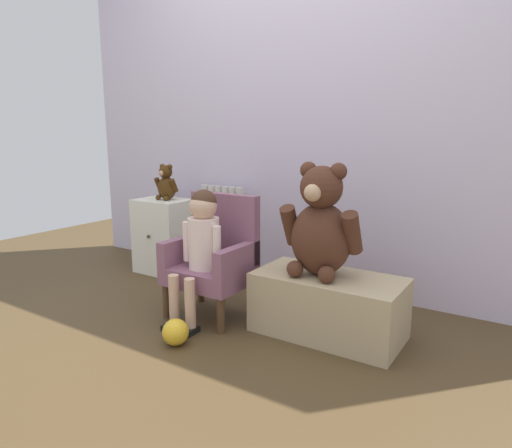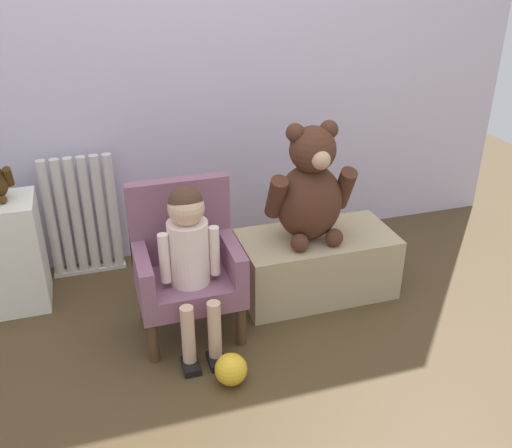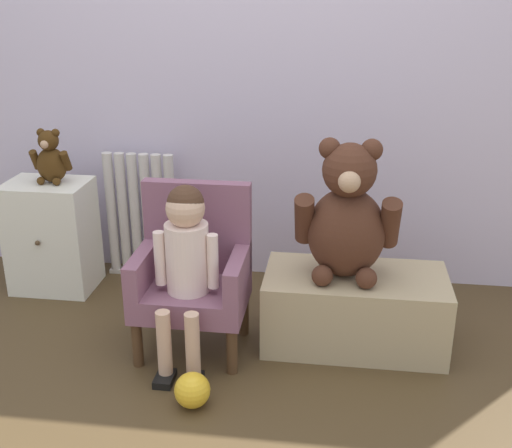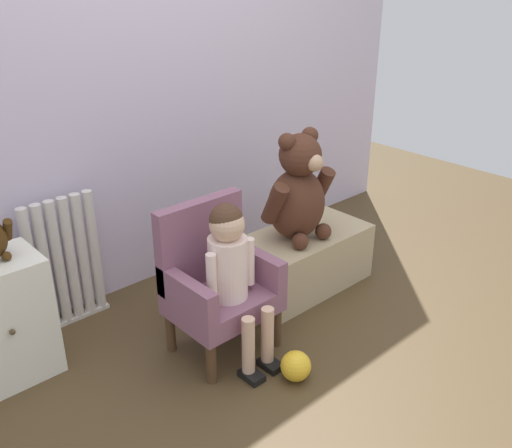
{
  "view_description": "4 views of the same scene",
  "coord_description": "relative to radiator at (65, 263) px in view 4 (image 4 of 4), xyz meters",
  "views": [
    {
      "loc": [
        1.38,
        -1.44,
        1.03
      ],
      "look_at": [
        0.1,
        0.54,
        0.55
      ],
      "focal_mm": 32.0,
      "sensor_mm": 36.0,
      "label": 1
    },
    {
      "loc": [
        -0.51,
        -1.62,
        1.61
      ],
      "look_at": [
        0.14,
        0.47,
        0.5
      ],
      "focal_mm": 40.0,
      "sensor_mm": 36.0,
      "label": 2
    },
    {
      "loc": [
        0.41,
        -1.79,
        1.46
      ],
      "look_at": [
        0.09,
        0.52,
        0.55
      ],
      "focal_mm": 45.0,
      "sensor_mm": 36.0,
      "label": 3
    },
    {
      "loc": [
        -1.51,
        -1.22,
        1.62
      ],
      "look_at": [
        0.1,
        0.54,
        0.52
      ],
      "focal_mm": 40.0,
      "sensor_mm": 36.0,
      "label": 4
    }
  ],
  "objects": [
    {
      "name": "radiator",
      "position": [
        0.0,
        0.0,
        0.0
      ],
      "size": [
        0.37,
        0.05,
        0.65
      ],
      "color": "silver",
      "rests_on": "ground_plane"
    },
    {
      "name": "toy_ball",
      "position": [
        0.5,
        -1.05,
        -0.26
      ],
      "size": [
        0.13,
        0.13,
        0.13
      ],
      "primitive_type": "sphere",
      "color": "yellow",
      "rests_on": "ground_plane"
    },
    {
      "name": "child_armchair",
      "position": [
        0.42,
        -0.63,
        0.01
      ],
      "size": [
        0.44,
        0.36,
        0.68
      ],
      "color": "#83546A",
      "rests_on": "ground_plane"
    },
    {
      "name": "large_teddy_bear",
      "position": [
        1.02,
        -0.54,
        0.24
      ],
      "size": [
        0.41,
        0.29,
        0.57
      ],
      "color": "#4B291B",
      "rests_on": "low_bench"
    },
    {
      "name": "ground_plane",
      "position": [
        0.58,
        -1.14,
        -0.32
      ],
      "size": [
        6.0,
        6.0,
        0.0
      ],
      "primitive_type": "plane",
      "color": "#4A3820"
    },
    {
      "name": "low_bench",
      "position": [
        1.08,
        -0.53,
        -0.16
      ],
      "size": [
        0.75,
        0.38,
        0.31
      ],
      "primitive_type": "cube",
      "color": "tan",
      "rests_on": "ground_plane"
    },
    {
      "name": "child_figure",
      "position": [
        0.42,
        -0.74,
        0.15
      ],
      "size": [
        0.25,
        0.35,
        0.73
      ],
      "color": "silver",
      "rests_on": "ground_plane"
    },
    {
      "name": "back_wall",
      "position": [
        0.58,
        0.13,
        0.88
      ],
      "size": [
        3.8,
        0.05,
        2.4
      ],
      "primitive_type": "cube",
      "color": "silver",
      "rests_on": "ground_plane"
    }
  ]
}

